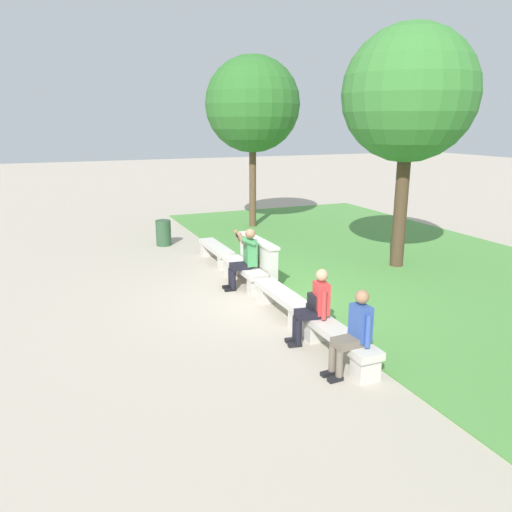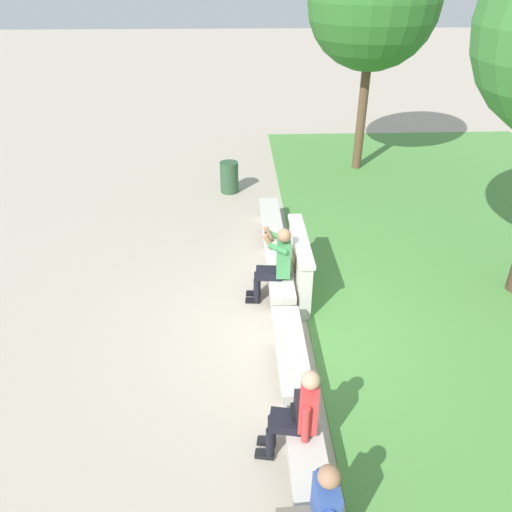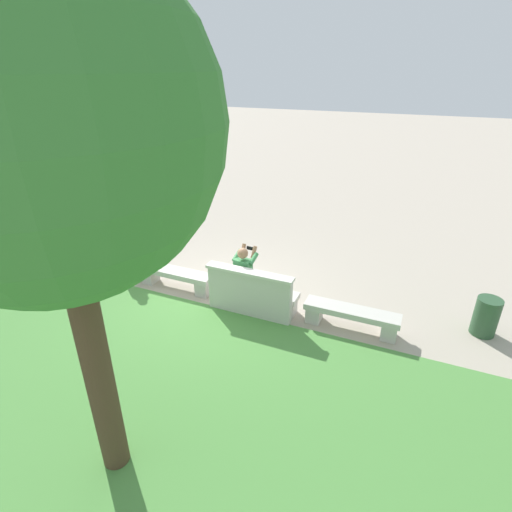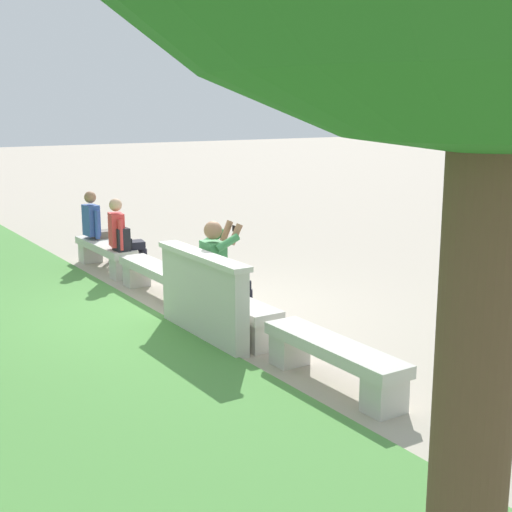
{
  "view_description": "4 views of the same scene",
  "coord_description": "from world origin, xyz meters",
  "views": [
    {
      "loc": [
        8.98,
        -3.9,
        3.54
      ],
      "look_at": [
        -0.21,
        -0.04,
        0.85
      ],
      "focal_mm": 35.0,
      "sensor_mm": 36.0,
      "label": 1
    },
    {
      "loc": [
        6.08,
        -0.68,
        4.87
      ],
      "look_at": [
        -0.85,
        -0.39,
        0.77
      ],
      "focal_mm": 35.0,
      "sensor_mm": 36.0,
      "label": 2
    },
    {
      "loc": [
        -3.83,
        6.56,
        4.6
      ],
      "look_at": [
        -0.66,
        -0.75,
        0.79
      ],
      "focal_mm": 28.0,
      "sensor_mm": 36.0,
      "label": 3
    },
    {
      "loc": [
        -8.02,
        4.16,
        2.67
      ],
      "look_at": [
        -0.84,
        -0.49,
        0.85
      ],
      "focal_mm": 50.0,
      "sensor_mm": 36.0,
      "label": 4
    }
  ],
  "objects": [
    {
      "name": "tree_right_background",
      "position": [
        -0.8,
        4.06,
        4.13
      ],
      "size": [
        3.13,
        3.13,
        5.72
      ],
      "color": "#4C3826",
      "rests_on": "ground"
    },
    {
      "name": "grass_strip",
      "position": [
        0.0,
        4.38,
        0.01
      ],
      "size": [
        19.74,
        8.0,
        0.03
      ],
      "primitive_type": "cube",
      "color": "#518E42",
      "rests_on": "ground"
    },
    {
      "name": "backpack",
      "position": [
        2.25,
        -0.0,
        0.63
      ],
      "size": [
        0.28,
        0.24,
        0.43
      ],
      "color": "black",
      "rests_on": "bench_far"
    },
    {
      "name": "person_companion",
      "position": [
        3.46,
        -0.07,
        0.67
      ],
      "size": [
        0.48,
        0.68,
        1.26
      ],
      "color": "black",
      "rests_on": "ground"
    },
    {
      "name": "person_photographer",
      "position": [
        -0.73,
        -0.08,
        0.74
      ],
      "size": [
        0.49,
        0.74,
        1.32
      ],
      "color": "black",
      "rests_on": "ground"
    },
    {
      "name": "bench_near",
      "position": [
        -0.99,
        0.0,
        0.3
      ],
      "size": [
        1.8,
        0.4,
        0.45
      ],
      "color": "beige",
      "rests_on": "ground"
    },
    {
      "name": "person_distant",
      "position": [
        2.32,
        -0.07,
        0.67
      ],
      "size": [
        0.47,
        0.71,
        1.26
      ],
      "color": "black",
      "rests_on": "ground"
    },
    {
      "name": "ground_plane",
      "position": [
        0.0,
        0.0,
        0.0
      ],
      "size": [
        80.0,
        80.0,
        0.0
      ],
      "primitive_type": "plane",
      "color": "#B2A593"
    },
    {
      "name": "bench_far",
      "position": [
        2.97,
        0.0,
        0.3
      ],
      "size": [
        1.8,
        0.4,
        0.45
      ],
      "color": "beige",
      "rests_on": "ground"
    },
    {
      "name": "bench_mid",
      "position": [
        0.99,
        0.0,
        0.3
      ],
      "size": [
        1.8,
        0.4,
        0.45
      ],
      "color": "beige",
      "rests_on": "ground"
    },
    {
      "name": "trash_bin",
      "position": [
        -5.3,
        -0.86,
        0.38
      ],
      "size": [
        0.44,
        0.44,
        0.75
      ],
      "primitive_type": "cylinder",
      "color": "#2D5133",
      "rests_on": "ground"
    },
    {
      "name": "backrest_wall_with_plaque",
      "position": [
        -0.99,
        0.34,
        0.52
      ],
      "size": [
        1.81,
        0.24,
        1.01
      ],
      "color": "beige",
      "rests_on": "ground"
    },
    {
      "name": "bench_main",
      "position": [
        -2.97,
        0.0,
        0.3
      ],
      "size": [
        1.8,
        0.4,
        0.45
      ],
      "color": "beige",
      "rests_on": "ground"
    }
  ]
}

